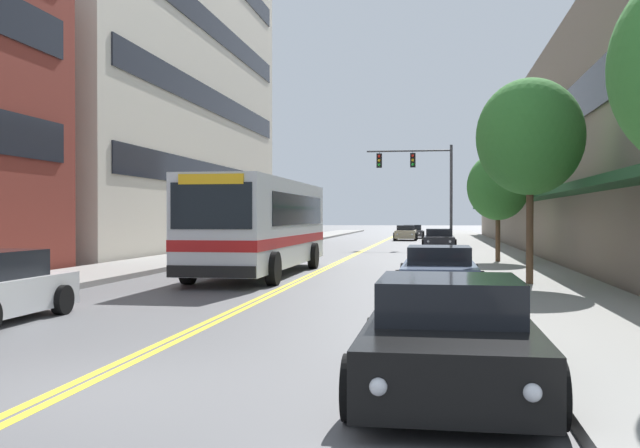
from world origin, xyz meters
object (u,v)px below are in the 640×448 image
traffic_signal_mast (422,175)px  car_black_parked_right_foreground (449,339)px  street_tree_right_far (498,187)px  city_bus (262,222)px  car_slate_blue_parked_right_far (439,270)px  car_dark_grey_moving_lead (412,232)px  car_beige_moving_second (406,233)px  car_charcoal_parked_right_mid (439,239)px  street_tree_right_mid (530,137)px

traffic_signal_mast → car_black_parked_right_foreground: bearing=-88.5°
car_black_parked_right_foreground → street_tree_right_far: 22.00m
traffic_signal_mast → city_bus: bearing=-103.2°
car_slate_blue_parked_right_far → traffic_signal_mast: size_ratio=0.68×
car_black_parked_right_foreground → street_tree_right_far: (2.36, 21.72, 2.63)m
city_bus → car_black_parked_right_foreground: 17.11m
car_dark_grey_moving_lead → traffic_signal_mast: 21.68m
car_dark_grey_moving_lead → car_black_parked_right_foreground: bearing=-87.8°
street_tree_right_far → traffic_signal_mast: bearing=101.8°
car_dark_grey_moving_lead → street_tree_right_far: street_tree_right_far is taller
traffic_signal_mast → car_slate_blue_parked_right_far: bearing=-88.0°
traffic_signal_mast → car_beige_moving_second: bearing=96.4°
street_tree_right_far → city_bus: bearing=-145.8°
car_beige_moving_second → street_tree_right_far: size_ratio=1.00×
car_dark_grey_moving_lead → traffic_signal_mast: size_ratio=0.69×
city_bus → street_tree_right_far: (8.50, 5.79, 1.42)m
car_charcoal_parked_right_mid → traffic_signal_mast: traffic_signal_mast is taller
city_bus → car_dark_grey_moving_lead: size_ratio=2.49×
traffic_signal_mast → car_charcoal_parked_right_mid: bearing=-7.3°
car_slate_blue_parked_right_far → traffic_signal_mast: (-0.95, 26.73, 4.10)m
car_slate_blue_parked_right_far → traffic_signal_mast: bearing=92.0°
car_black_parked_right_foreground → car_beige_moving_second: car_black_parked_right_foreground is taller
car_slate_blue_parked_right_far → car_beige_moving_second: 41.67m
city_bus → street_tree_right_far: 10.38m
car_black_parked_right_foreground → car_charcoal_parked_right_mid: size_ratio=0.89×
car_charcoal_parked_right_mid → car_beige_moving_second: (-2.72, 14.99, 0.03)m
city_bus → street_tree_right_mid: size_ratio=2.01×
car_black_parked_right_foreground → car_charcoal_parked_right_mid: car_black_parked_right_foreground is taller
car_slate_blue_parked_right_far → street_tree_right_mid: (2.46, 0.83, 3.62)m
car_black_parked_right_foreground → car_charcoal_parked_right_mid: (0.05, 37.71, -0.03)m
car_dark_grey_moving_lead → street_tree_right_far: bearing=-82.9°
car_slate_blue_parked_right_far → city_bus: bearing=141.6°
city_bus → car_black_parked_right_foreground: size_ratio=2.66×
car_black_parked_right_foreground → car_dark_grey_moving_lead: (-2.31, 59.10, -0.03)m
car_charcoal_parked_right_mid → car_beige_moving_second: size_ratio=1.08×
city_bus → car_charcoal_parked_right_mid: 22.68m
city_bus → car_black_parked_right_foreground: bearing=-68.9°
car_beige_moving_second → street_tree_right_mid: bearing=-82.9°
car_dark_grey_moving_lead → car_beige_moving_second: (-0.36, -6.40, 0.03)m
car_charcoal_parked_right_mid → car_dark_grey_moving_lead: size_ratio=1.05×
car_black_parked_right_foreground → street_tree_right_far: bearing=83.8°
car_dark_grey_moving_lead → car_slate_blue_parked_right_far: bearing=-87.3°
car_dark_grey_moving_lead → street_tree_right_far: 37.77m
street_tree_right_far → car_slate_blue_parked_right_far: bearing=-102.9°
city_bus → car_slate_blue_parked_right_far: bearing=-38.4°
street_tree_right_mid → car_charcoal_parked_right_mid: bearing=95.2°
car_dark_grey_moving_lead → car_charcoal_parked_right_mid: bearing=-83.7°
car_dark_grey_moving_lead → street_tree_right_mid: 47.52m
car_black_parked_right_foreground → street_tree_right_mid: (2.39, 11.95, 3.59)m
car_beige_moving_second → car_slate_blue_parked_right_far: bearing=-86.4°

